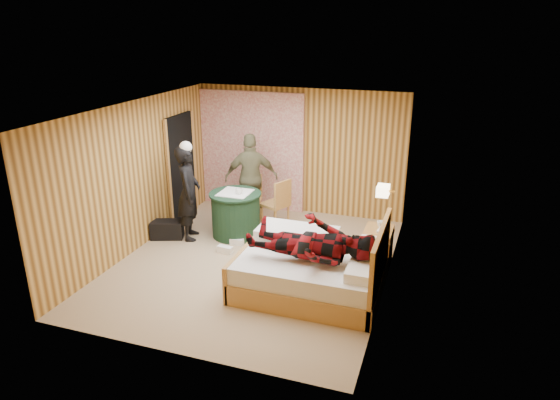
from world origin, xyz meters
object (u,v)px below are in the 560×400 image
(wall_lamp, at_px, (383,191))
(nightstand, at_px, (377,246))
(chair_far, at_px, (250,195))
(man_on_bed, at_px, (312,233))
(woman_standing, at_px, (189,193))
(man_at_table, at_px, (251,178))
(duffel_bag, at_px, (167,229))
(chair_near, at_px, (278,201))
(bed, at_px, (313,269))
(round_table, at_px, (236,214))

(wall_lamp, bearing_deg, nightstand, 105.30)
(wall_lamp, xyz_separation_m, chair_far, (-2.66, 1.20, -0.76))
(wall_lamp, relative_size, man_on_bed, 0.15)
(woman_standing, height_order, man_at_table, man_at_table)
(woman_standing, bearing_deg, wall_lamp, -113.08)
(wall_lamp, height_order, nightstand, wall_lamp)
(woman_standing, xyz_separation_m, man_on_bed, (2.60, -1.30, 0.13))
(chair_far, distance_m, man_on_bed, 3.08)
(duffel_bag, height_order, woman_standing, woman_standing)
(chair_far, relative_size, man_at_table, 0.54)
(man_on_bed, bearing_deg, woman_standing, 153.44)
(wall_lamp, xyz_separation_m, chair_near, (-2.01, 1.00, -0.74))
(bed, relative_size, nightstand, 3.31)
(chair_near, relative_size, woman_standing, 0.57)
(chair_far, bearing_deg, wall_lamp, -32.61)
(bed, distance_m, woman_standing, 2.84)
(duffel_bag, bearing_deg, man_on_bed, -40.90)
(wall_lamp, distance_m, woman_standing, 3.41)
(nightstand, xyz_separation_m, duffel_bag, (-3.73, -0.21, -0.15))
(nightstand, relative_size, chair_far, 0.66)
(nightstand, bearing_deg, round_table, 173.25)
(bed, bearing_deg, chair_far, 130.63)
(chair_near, height_order, man_on_bed, man_on_bed)
(man_at_table, relative_size, man_on_bed, 0.97)
(round_table, xyz_separation_m, man_on_bed, (1.87, -1.66, 0.57))
(bed, distance_m, man_on_bed, 0.70)
(wall_lamp, xyz_separation_m, man_at_table, (-2.64, 1.25, -0.44))
(bed, height_order, man_at_table, man_at_table)
(man_on_bed, bearing_deg, round_table, 138.42)
(wall_lamp, height_order, man_on_bed, man_on_bed)
(bed, height_order, duffel_bag, bed)
(bed, xyz_separation_m, chair_near, (-1.21, 1.96, 0.24))
(man_at_table, bearing_deg, woman_standing, 34.58)
(round_table, bearing_deg, nightstand, -6.75)
(chair_near, distance_m, woman_standing, 1.65)
(bed, xyz_separation_m, man_on_bed, (0.03, -0.23, 0.66))
(chair_near, xyz_separation_m, duffel_bag, (-1.76, -1.05, -0.40))
(chair_near, relative_size, duffel_bag, 1.70)
(nightstand, xyz_separation_m, round_table, (-2.60, 0.31, 0.11))
(bed, xyz_separation_m, woman_standing, (-2.57, 1.07, 0.53))
(wall_lamp, relative_size, man_at_table, 0.15)
(round_table, distance_m, woman_standing, 0.92)
(nightstand, distance_m, woman_standing, 3.38)
(wall_lamp, bearing_deg, bed, -129.66)
(chair_far, bearing_deg, duffel_bag, -140.27)
(chair_far, xyz_separation_m, woman_standing, (-0.72, -1.09, 0.31))
(chair_near, bearing_deg, nightstand, 90.78)
(duffel_bag, bearing_deg, man_at_table, 28.88)
(round_table, relative_size, duffel_bag, 1.65)
(duffel_bag, height_order, man_at_table, man_at_table)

